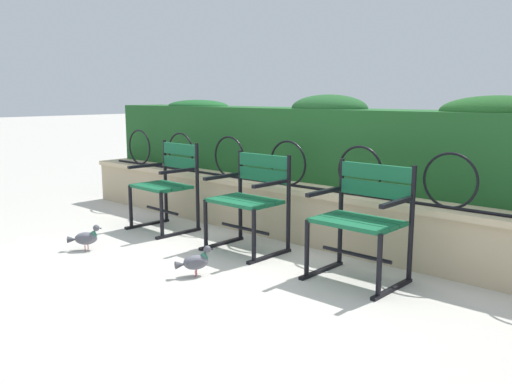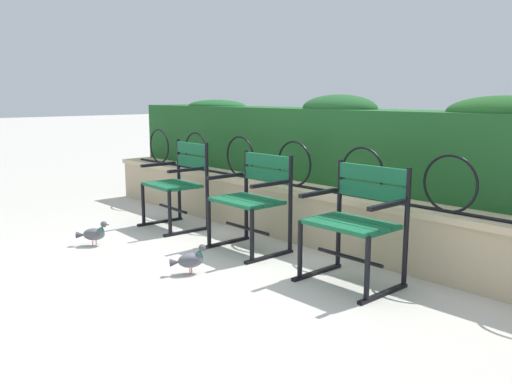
{
  "view_description": "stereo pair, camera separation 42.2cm",
  "coord_description": "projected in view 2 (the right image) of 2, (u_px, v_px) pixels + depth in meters",
  "views": [
    {
      "loc": [
        2.91,
        -3.16,
        1.33
      ],
      "look_at": [
        0.0,
        0.03,
        0.55
      ],
      "focal_mm": 37.94,
      "sensor_mm": 36.0,
      "label": 1
    },
    {
      "loc": [
        3.21,
        -2.86,
        1.33
      ],
      "look_at": [
        0.0,
        0.03,
        0.55
      ],
      "focal_mm": 37.94,
      "sensor_mm": 36.0,
      "label": 2
    }
  ],
  "objects": [
    {
      "name": "ground_plane",
      "position": [
        253.0,
        258.0,
        4.47
      ],
      "size": [
        60.0,
        60.0,
        0.0
      ],
      "primitive_type": "plane",
      "color": "#BCB7AD"
    },
    {
      "name": "park_chair_centre",
      "position": [
        253.0,
        197.0,
        4.64
      ],
      "size": [
        0.62,
        0.52,
        0.83
      ],
      "color": "#145B38",
      "rests_on": "ground"
    },
    {
      "name": "pigeon_near_chairs",
      "position": [
        190.0,
        260.0,
        4.05
      ],
      "size": [
        0.18,
        0.28,
        0.22
      ],
      "color": "#5B5B66",
      "rests_on": "ground"
    },
    {
      "name": "hedge_row",
      "position": [
        349.0,
        142.0,
        5.09
      ],
      "size": [
        6.19,
        0.57,
        0.83
      ],
      "color": "#1E5123",
      "rests_on": "stone_wall"
    },
    {
      "name": "iron_arch_fence",
      "position": [
        296.0,
        166.0,
        4.9
      ],
      "size": [
        5.8,
        0.02,
        0.42
      ],
      "color": "black",
      "rests_on": "stone_wall"
    },
    {
      "name": "stone_wall",
      "position": [
        313.0,
        215.0,
        4.91
      ],
      "size": [
        6.32,
        0.41,
        0.5
      ],
      "color": "tan",
      "rests_on": "ground"
    },
    {
      "name": "park_chair_right",
      "position": [
        357.0,
        219.0,
        3.82
      ],
      "size": [
        0.64,
        0.52,
        0.85
      ],
      "color": "#145B38",
      "rests_on": "ground"
    },
    {
      "name": "pigeon_far_side",
      "position": [
        93.0,
        234.0,
        4.81
      ],
      "size": [
        0.22,
        0.25,
        0.22
      ],
      "color": "#5B5B66",
      "rests_on": "ground"
    },
    {
      "name": "park_chair_left",
      "position": [
        179.0,
        182.0,
        5.45
      ],
      "size": [
        0.6,
        0.55,
        0.87
      ],
      "color": "#145B38",
      "rests_on": "ground"
    }
  ]
}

